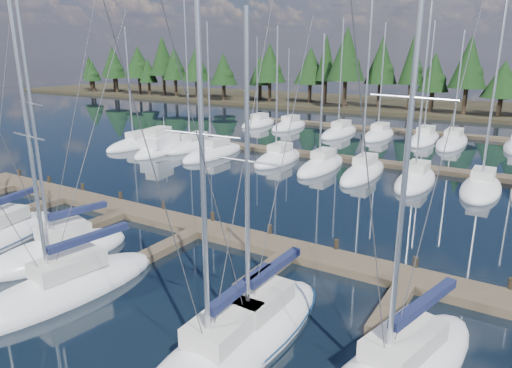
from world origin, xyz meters
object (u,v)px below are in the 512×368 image
Objects in this scene: front_sailboat_4 at (255,329)px; motor_yacht_left at (160,147)px; front_sailboat_3 at (62,290)px; front_sailboat_5 at (218,358)px; main_dock at (196,232)px; front_sailboat_2 at (59,252)px.

front_sailboat_4 reaches higher than motor_yacht_left.
front_sailboat_3 reaches higher than motor_yacht_left.
front_sailboat_5 reaches higher than front_sailboat_3.
motor_yacht_left is at bearing 136.12° from front_sailboat_5.
front_sailboat_3 is (-0.58, -8.47, 0.07)m from main_dock.
front_sailboat_3 is at bearing -93.92° from main_dock.
front_sailboat_2 is 12.36m from front_sailboat_5.
front_sailboat_2 is 4.32m from front_sailboat_3.
motor_yacht_left is at bearing 138.82° from front_sailboat_4.
front_sailboat_4 is 34.61m from motor_yacht_left.
front_sailboat_4 is 1.36× the size of motor_yacht_left.
front_sailboat_4 is 0.85× the size of front_sailboat_5.
main_dock is 3.57× the size of front_sailboat_4.
motor_yacht_left is (-26.05, 22.79, 0.20)m from front_sailboat_4.
front_sailboat_2 is 12.26m from front_sailboat_4.
front_sailboat_2 is at bearing 167.88° from front_sailboat_5.
front_sailboat_5 is 1.60× the size of motor_yacht_left.
main_dock is 11.73m from front_sailboat_5.
front_sailboat_3 reaches higher than main_dock.
front_sailboat_3 is at bearing -34.21° from front_sailboat_2.
front_sailboat_2 is at bearing 145.79° from front_sailboat_3.
front_sailboat_4 is at bearing -41.18° from motor_yacht_left.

